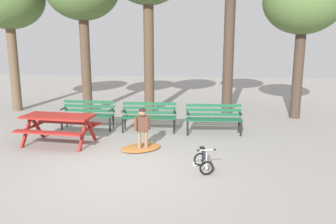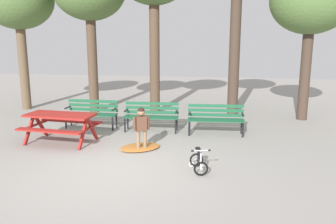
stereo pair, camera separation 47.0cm
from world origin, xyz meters
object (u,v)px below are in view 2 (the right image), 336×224
picnic_table (60,121)px  park_bench_right (216,117)px  child_standing (141,125)px  kids_bicycle (199,162)px  park_bench_far_left (92,111)px  park_bench_left (151,114)px

picnic_table → park_bench_right: (4.02, 1.46, -0.08)m
park_bench_right → child_standing: bearing=-134.9°
park_bench_right → kids_bicycle: bearing=-95.0°
picnic_table → child_standing: 2.29m
park_bench_far_left → child_standing: size_ratio=1.49×
kids_bicycle → park_bench_right: bearing=85.0°
park_bench_far_left → park_bench_right: same height
kids_bicycle → park_bench_far_left: bearing=139.1°
picnic_table → child_standing: size_ratio=1.77×
park_bench_far_left → park_bench_right: bearing=-2.3°
park_bench_left → child_standing: bearing=-85.6°
park_bench_right → kids_bicycle: size_ratio=2.63×
picnic_table → park_bench_left: 2.62m
park_bench_far_left → park_bench_left: bearing=-2.6°
park_bench_left → park_bench_far_left: bearing=177.4°
child_standing → kids_bicycle: size_ratio=1.75×
picnic_table → kids_bicycle: bearing=-21.1°
child_standing → kids_bicycle: 1.94m
park_bench_far_left → child_standing: 2.80m
park_bench_left → park_bench_right: (1.90, -0.06, 0.00)m
park_bench_far_left → child_standing: bearing=-43.2°
picnic_table → kids_bicycle: 4.06m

